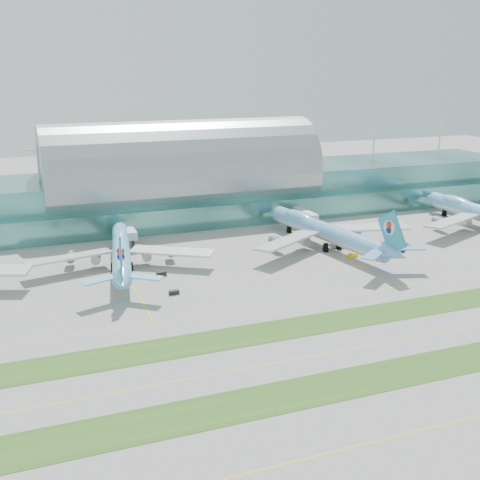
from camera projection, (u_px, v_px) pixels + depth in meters
name	position (u px, v px, depth m)	size (l,w,h in m)	color
ground	(315.00, 328.00, 157.14)	(700.00, 700.00, 0.00)	gray
terminal	(182.00, 186.00, 268.77)	(340.00, 69.10, 36.00)	#3D7A75
grass_strip_near	(374.00, 378.00, 132.00)	(420.00, 12.00, 0.08)	#2D591E
grass_strip_far	(311.00, 325.00, 158.92)	(420.00, 12.00, 0.08)	#2D591E
taxiline_a	(432.00, 427.00, 114.05)	(420.00, 0.35, 0.01)	yellow
taxiline_b	(342.00, 351.00, 144.57)	(420.00, 0.35, 0.01)	yellow
taxiline_c	(285.00, 303.00, 173.29)	(420.00, 0.35, 0.01)	yellow
taxiline_d	(257.00, 279.00, 193.04)	(420.00, 0.35, 0.01)	yellow
airliner_b	(121.00, 250.00, 202.60)	(61.86, 70.93, 19.58)	#6AC2E9
airliner_c	(325.00, 230.00, 224.87)	(68.37, 78.31, 21.60)	#67A7E4
gse_c	(174.00, 292.00, 180.09)	(3.03, 1.43, 1.27)	black
gse_d	(161.00, 274.00, 195.72)	(3.13, 1.66, 1.52)	black
gse_e	(353.00, 255.00, 215.01)	(3.64, 1.88, 1.28)	yellow
gse_f	(401.00, 250.00, 220.64)	(3.03, 1.69, 1.29)	black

